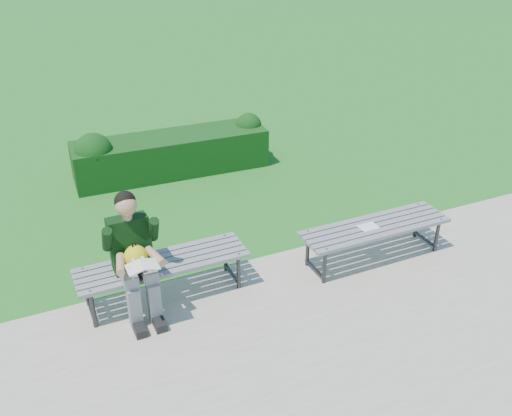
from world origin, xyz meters
TOP-DOWN VIEW (x-y plane):
  - ground at (0.00, 0.00)m, footprint 80.00×80.00m
  - walkway at (0.00, -1.75)m, footprint 30.00×3.50m
  - hedge at (-0.03, 2.80)m, footprint 3.02×0.88m
  - bench_left at (-1.00, -0.26)m, footprint 1.80×0.50m
  - bench_right at (1.46, -0.56)m, footprint 1.80×0.50m
  - seated_boy at (-1.30, -0.35)m, footprint 0.56×0.76m
  - paper_sheet at (1.36, -0.56)m, footprint 0.22×0.17m

SIDE VIEW (x-z plane):
  - ground at x=0.00m, z-range 0.00..0.00m
  - walkway at x=0.00m, z-range 0.00..0.02m
  - hedge at x=-0.03m, z-range -0.08..0.76m
  - bench_left at x=-1.00m, z-range 0.19..0.64m
  - bench_right at x=1.46m, z-range 0.19..0.64m
  - paper_sheet at x=1.36m, z-range 0.47..0.48m
  - seated_boy at x=-1.30m, z-range 0.06..1.37m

